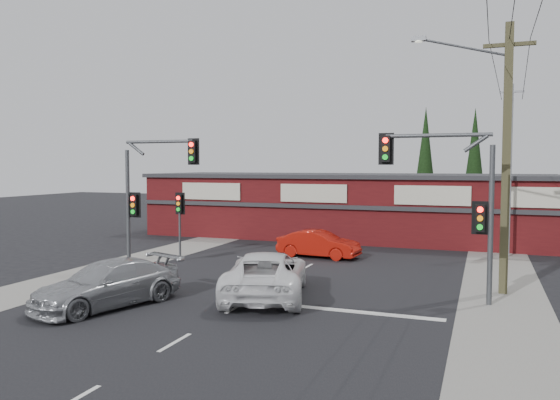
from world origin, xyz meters
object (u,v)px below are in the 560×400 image
(red_sedan, at_px, (319,244))
(utility_pole, at_px, (503,149))
(white_suv, at_px, (266,274))
(silver_suv, at_px, (107,284))
(shop_building, at_px, (345,205))

(red_sedan, bearing_deg, utility_pole, -116.24)
(white_suv, distance_m, silver_suv, 5.55)
(silver_suv, xyz_separation_m, utility_pole, (12.55, 6.74, 4.63))
(white_suv, relative_size, utility_pole, 0.60)
(white_suv, xyz_separation_m, shop_building, (-1.35, 17.55, 1.30))
(silver_suv, relative_size, utility_pole, 0.53)
(silver_suv, bearing_deg, red_sedan, 90.79)
(shop_building, bearing_deg, white_suv, -85.59)
(silver_suv, xyz_separation_m, shop_building, (3.19, 20.74, 1.36))
(red_sedan, relative_size, shop_building, 0.16)
(shop_building, bearing_deg, utility_pole, -56.24)
(silver_suv, xyz_separation_m, red_sedan, (3.91, 12.05, -0.06))
(silver_suv, height_order, red_sedan, silver_suv)
(silver_suv, relative_size, red_sedan, 1.24)
(white_suv, relative_size, silver_suv, 1.13)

